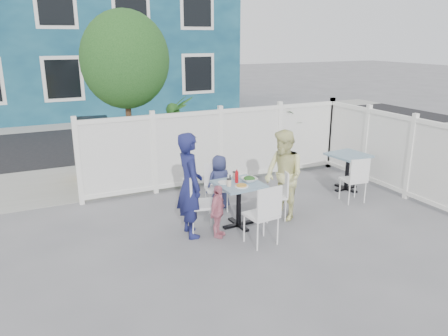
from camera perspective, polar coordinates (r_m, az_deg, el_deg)
name	(u,v)px	position (r m, az deg, el deg)	size (l,w,h in m)	color
ground	(275,225)	(7.46, 6.67, -7.42)	(80.00, 80.00, 0.00)	slate
near_sidewalk	(193,167)	(10.67, -4.12, 0.18)	(24.00, 2.60, 0.01)	gray
street	(150,137)	(14.08, -9.63, 4.06)	(24.00, 5.00, 0.01)	black
far_sidewalk	(127,120)	(17.02, -12.54, 6.10)	(24.00, 1.60, 0.01)	gray
building	(92,38)	(19.99, -16.87, 15.98)	(11.00, 6.00, 6.00)	navy
fence_back	(220,148)	(9.25, -0.48, 2.64)	(5.86, 0.08, 1.60)	white
fence_right	(387,153)	(9.48, 20.48, 1.90)	(0.08, 3.66, 1.60)	white
tree	(125,60)	(9.29, -12.79, 13.58)	(1.80, 1.62, 3.59)	#382316
utility_cabinet	(92,149)	(10.13, -16.80, 2.35)	(0.70, 0.50, 1.29)	gold
potted_shrub_a	(176,138)	(9.59, -6.24, 3.86)	(1.03, 1.03, 1.84)	#163C14
potted_shrub_b	(280,136)	(10.66, 7.32, 4.12)	(1.32, 1.15, 1.47)	#163C14
main_table	(239,193)	(7.18, 1.94, -3.26)	(0.76, 0.76, 0.76)	teal
spare_table	(348,162)	(9.26, 15.88, 0.74)	(0.79, 0.79, 0.76)	teal
chair_left	(197,199)	(6.94, -3.59, -4.08)	(0.52, 0.53, 0.99)	white
chair_right	(278,191)	(7.56, 7.12, -2.99)	(0.47, 0.48, 0.87)	white
chair_back	(216,183)	(7.93, -1.11, -2.02)	(0.45, 0.44, 0.84)	white
chair_near	(265,211)	(6.55, 5.33, -5.62)	(0.48, 0.46, 0.96)	white
chair_spare	(356,177)	(8.58, 16.85, -1.11)	(0.45, 0.44, 0.89)	white
man	(190,185)	(6.80, -4.49, -2.24)	(0.61, 0.40, 1.67)	navy
woman	(284,175)	(7.51, 7.79, -0.96)	(0.76, 0.59, 1.55)	#D7D44D
boy	(219,182)	(7.96, -0.61, -1.86)	(0.49, 0.32, 1.00)	navy
toddler	(218,211)	(6.86, -0.82, -5.68)	(0.50, 0.21, 0.85)	pink
plate_main	(242,186)	(6.95, 2.31, -2.39)	(0.22, 0.22, 0.01)	white
plate_side	(224,182)	(7.13, 0.05, -1.89)	(0.21, 0.21, 0.01)	white
salad_bowl	(249,180)	(7.19, 3.32, -1.53)	(0.26, 0.26, 0.06)	white
coffee_cup_a	(229,183)	(6.96, 0.66, -1.94)	(0.07, 0.07, 0.11)	beige
coffee_cup_b	(235,175)	(7.32, 1.41, -0.98)	(0.07, 0.07, 0.11)	beige
ketchup_bottle	(237,177)	(7.12, 1.67, -1.21)	(0.06, 0.06, 0.18)	#A90C12
salt_shaker	(228,177)	(7.31, 0.59, -1.16)	(0.03, 0.03, 0.08)	white
pepper_shaker	(230,177)	(7.32, 0.76, -1.16)	(0.03, 0.03, 0.07)	black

